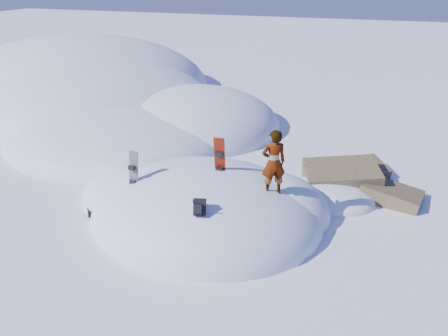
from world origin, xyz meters
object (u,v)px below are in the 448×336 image
(snowboard_dark, at_px, (133,176))
(backpack, at_px, (199,207))
(snowboard_red, at_px, (220,163))
(person, at_px, (274,162))

(snowboard_dark, relative_size, backpack, 2.98)
(backpack, bearing_deg, snowboard_red, 81.87)
(snowboard_red, relative_size, backpack, 3.32)
(snowboard_dark, distance_m, backpack, 2.68)
(backpack, height_order, person, person)
(backpack, bearing_deg, snowboard_dark, 143.33)
(snowboard_red, height_order, person, person)
(snowboard_red, bearing_deg, backpack, -89.93)
(snowboard_red, xyz_separation_m, snowboard_dark, (-2.26, -1.04, -0.30))
(backpack, bearing_deg, person, 36.86)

